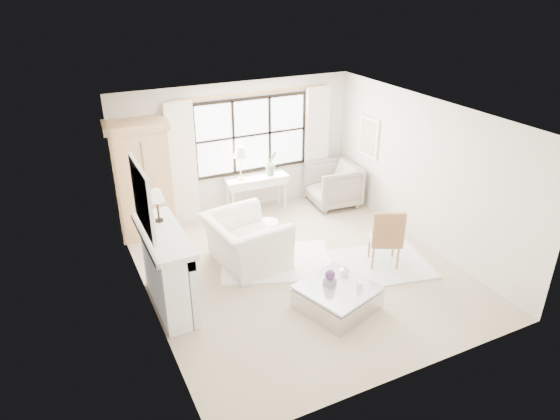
# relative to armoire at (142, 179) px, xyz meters

# --- Properties ---
(floor) EXTENTS (5.50, 5.50, 0.00)m
(floor) POSITION_rel_armoire_xyz_m (2.03, -2.46, -1.14)
(floor) COLOR #BEA98D
(floor) RESTS_ON ground
(ceiling) EXTENTS (5.50, 5.50, 0.00)m
(ceiling) POSITION_rel_armoire_xyz_m (2.03, -2.46, 1.56)
(ceiling) COLOR white
(ceiling) RESTS_ON ground
(wall_back) EXTENTS (5.00, 0.00, 5.00)m
(wall_back) POSITION_rel_armoire_xyz_m (2.03, 0.29, 0.21)
(wall_back) COLOR beige
(wall_back) RESTS_ON ground
(wall_front) EXTENTS (5.00, 0.00, 5.00)m
(wall_front) POSITION_rel_armoire_xyz_m (2.03, -5.21, 0.21)
(wall_front) COLOR beige
(wall_front) RESTS_ON ground
(wall_left) EXTENTS (0.00, 5.50, 5.50)m
(wall_left) POSITION_rel_armoire_xyz_m (-0.47, -2.46, 0.21)
(wall_left) COLOR silver
(wall_left) RESTS_ON ground
(wall_right) EXTENTS (0.00, 5.50, 5.50)m
(wall_right) POSITION_rel_armoire_xyz_m (4.53, -2.46, 0.21)
(wall_right) COLOR beige
(wall_right) RESTS_ON ground
(window_pane) EXTENTS (2.40, 0.02, 1.50)m
(window_pane) POSITION_rel_armoire_xyz_m (2.33, 0.27, 0.46)
(window_pane) COLOR white
(window_pane) RESTS_ON wall_back
(window_frame) EXTENTS (2.50, 0.04, 1.50)m
(window_frame) POSITION_rel_armoire_xyz_m (2.33, 0.26, 0.46)
(window_frame) COLOR black
(window_frame) RESTS_ON wall_back
(curtain_rod) EXTENTS (3.30, 0.04, 0.04)m
(curtain_rod) POSITION_rel_armoire_xyz_m (2.33, 0.21, 1.33)
(curtain_rod) COLOR #A8783A
(curtain_rod) RESTS_ON wall_back
(curtain_left) EXTENTS (0.55, 0.10, 2.47)m
(curtain_left) POSITION_rel_armoire_xyz_m (0.83, 0.19, 0.10)
(curtain_left) COLOR silver
(curtain_left) RESTS_ON ground
(curtain_right) EXTENTS (0.55, 0.10, 2.47)m
(curtain_right) POSITION_rel_armoire_xyz_m (3.83, 0.19, 0.10)
(curtain_right) COLOR silver
(curtain_right) RESTS_ON ground
(fireplace) EXTENTS (0.58, 1.66, 1.26)m
(fireplace) POSITION_rel_armoire_xyz_m (-0.24, -2.46, -0.49)
(fireplace) COLOR white
(fireplace) RESTS_ON ground
(mirror_frame) EXTENTS (0.05, 1.15, 0.95)m
(mirror_frame) POSITION_rel_armoire_xyz_m (-0.44, -2.46, 0.70)
(mirror_frame) COLOR white
(mirror_frame) RESTS_ON wall_left
(mirror_glass) EXTENTS (0.02, 1.00, 0.80)m
(mirror_glass) POSITION_rel_armoire_xyz_m (-0.41, -2.46, 0.70)
(mirror_glass) COLOR silver
(mirror_glass) RESTS_ON wall_left
(art_frame) EXTENTS (0.04, 0.62, 0.82)m
(art_frame) POSITION_rel_armoire_xyz_m (4.50, -0.76, 0.41)
(art_frame) COLOR white
(art_frame) RESTS_ON wall_right
(art_canvas) EXTENTS (0.01, 0.52, 0.72)m
(art_canvas) POSITION_rel_armoire_xyz_m (4.48, -0.76, 0.41)
(art_canvas) COLOR #C5B699
(art_canvas) RESTS_ON wall_right
(mantel_lamp) EXTENTS (0.22, 0.22, 0.51)m
(mantel_lamp) POSITION_rel_armoire_xyz_m (-0.17, -2.09, 0.51)
(mantel_lamp) COLOR black
(mantel_lamp) RESTS_ON fireplace
(armoire) EXTENTS (1.17, 0.78, 2.24)m
(armoire) POSITION_rel_armoire_xyz_m (0.00, 0.00, 0.00)
(armoire) COLOR tan
(armoire) RESTS_ON floor
(console_table) EXTENTS (1.32, 0.53, 0.80)m
(console_table) POSITION_rel_armoire_xyz_m (2.29, -0.02, -0.74)
(console_table) COLOR white
(console_table) RESTS_ON floor
(console_lamp) EXTENTS (0.28, 0.28, 0.69)m
(console_lamp) POSITION_rel_armoire_xyz_m (1.96, -0.01, 0.22)
(console_lamp) COLOR #BD8F41
(console_lamp) RESTS_ON console_table
(orchid_plant) EXTENTS (0.32, 0.27, 0.52)m
(orchid_plant) POSITION_rel_armoire_xyz_m (2.63, -0.03, -0.08)
(orchid_plant) COLOR #5D774F
(orchid_plant) RESTS_ON console_table
(side_table) EXTENTS (0.40, 0.40, 0.51)m
(side_table) POSITION_rel_armoire_xyz_m (1.88, -1.47, -0.81)
(side_table) COLOR white
(side_table) RESTS_ON floor
(rug_left) EXTENTS (2.26, 1.95, 0.03)m
(rug_left) POSITION_rel_armoire_xyz_m (1.77, -2.05, -1.12)
(rug_left) COLOR white
(rug_left) RESTS_ON floor
(rug_right) EXTENTS (1.97, 1.64, 0.03)m
(rug_right) POSITION_rel_armoire_xyz_m (3.31, -2.91, -1.12)
(rug_right) COLOR silver
(rug_right) RESTS_ON floor
(club_armchair) EXTENTS (1.31, 1.46, 0.87)m
(club_armchair) POSITION_rel_armoire_xyz_m (1.29, -1.84, -0.70)
(club_armchair) COLOR white
(club_armchair) RESTS_ON floor
(wingback_chair) EXTENTS (1.10, 1.07, 0.92)m
(wingback_chair) POSITION_rel_armoire_xyz_m (3.93, -0.39, -0.68)
(wingback_chair) COLOR gray
(wingback_chair) RESTS_ON floor
(french_chair) EXTENTS (0.65, 0.65, 1.08)m
(french_chair) POSITION_rel_armoire_xyz_m (3.40, -2.93, -0.83)
(french_chair) COLOR #A87146
(french_chair) RESTS_ON floor
(coffee_table) EXTENTS (1.26, 1.26, 0.38)m
(coffee_table) POSITION_rel_armoire_xyz_m (2.03, -3.63, -0.96)
(coffee_table) COLOR silver
(coffee_table) RESTS_ON floor
(planter_box) EXTENTS (0.19, 0.19, 0.11)m
(planter_box) POSITION_rel_armoire_xyz_m (1.94, -3.55, -0.70)
(planter_box) COLOR gray
(planter_box) RESTS_ON coffee_table
(planter_flowers) EXTENTS (0.15, 0.15, 0.15)m
(planter_flowers) POSITION_rel_armoire_xyz_m (1.94, -3.55, -0.57)
(planter_flowers) COLOR #552967
(planter_flowers) RESTS_ON planter_box
(pillar_candle) EXTENTS (0.10, 0.10, 0.12)m
(pillar_candle) POSITION_rel_armoire_xyz_m (2.29, -3.82, -0.70)
(pillar_candle) COLOR white
(pillar_candle) RESTS_ON coffee_table
(coffee_vase) EXTENTS (0.20, 0.20, 0.16)m
(coffee_vase) POSITION_rel_armoire_xyz_m (2.29, -3.40, -0.68)
(coffee_vase) COLOR white
(coffee_vase) RESTS_ON coffee_table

